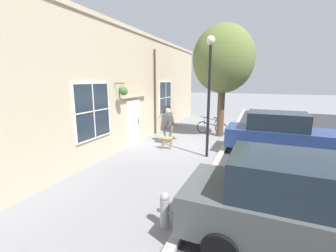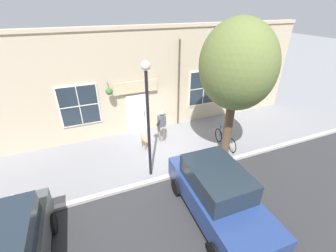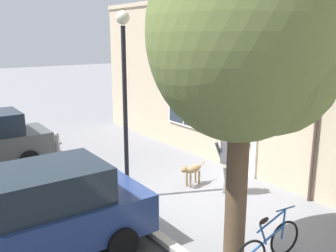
# 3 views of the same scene
# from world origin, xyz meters

# --- Properties ---
(ground_plane) EXTENTS (90.00, 90.00, 0.00)m
(ground_plane) POSITION_xyz_m (0.00, 0.00, 0.00)
(ground_plane) COLOR gray
(curb_and_road) EXTENTS (10.10, 28.00, 0.12)m
(curb_and_road) POSITION_xyz_m (5.85, 0.00, 0.02)
(curb_and_road) COLOR #B2ADA3
(curb_and_road) RESTS_ON ground_plane
(storefront_facade) EXTENTS (0.95, 18.00, 5.34)m
(storefront_facade) POSITION_xyz_m (-2.34, -0.02, 2.66)
(storefront_facade) COLOR #C6B293
(storefront_facade) RESTS_ON ground_plane
(pedestrian_walking) EXTENTS (0.56, 0.55, 1.72)m
(pedestrian_walking) POSITION_xyz_m (-0.74, 0.07, 1.04)
(pedestrian_walking) COLOR #6B665B
(pedestrian_walking) RESTS_ON ground_plane
(dog_on_leash) EXTENTS (1.02, 0.33, 0.67)m
(dog_on_leash) POSITION_xyz_m (-0.35, -0.91, 0.45)
(dog_on_leash) COLOR #997A51
(dog_on_leash) RESTS_ON ground_plane
(street_tree_by_curb) EXTENTS (3.18, 2.86, 5.85)m
(street_tree_by_curb) POSITION_xyz_m (1.32, 2.47, 3.94)
(street_tree_by_curb) COLOR brown
(street_tree_by_curb) RESTS_ON ground_plane
(leaning_bicycle) EXTENTS (1.74, 0.21, 1.00)m
(leaning_bicycle) POSITION_xyz_m (0.89, 2.75, 0.38)
(leaning_bicycle) COLOR black
(leaning_bicycle) RESTS_ON ground_plane
(parked_car_nearest_curb) EXTENTS (4.33, 2.00, 1.75)m
(parked_car_nearest_curb) POSITION_xyz_m (4.15, -5.75, 0.88)
(parked_car_nearest_curb) COLOR #474C4C
(parked_car_nearest_curb) RESTS_ON ground_plane
(parked_car_mid_block) EXTENTS (4.33, 2.00, 1.75)m
(parked_car_mid_block) POSITION_xyz_m (4.18, 0.13, 0.88)
(parked_car_mid_block) COLOR navy
(parked_car_mid_block) RESTS_ON ground_plane
(street_lamp) EXTENTS (0.32, 0.32, 4.62)m
(street_lamp) POSITION_xyz_m (1.49, -1.26, 3.04)
(street_lamp) COLOR black
(street_lamp) RESTS_ON ground_plane
(fire_hydrant) EXTENTS (0.34, 0.20, 0.77)m
(fire_hydrant) POSITION_xyz_m (1.63, -5.98, 0.40)
(fire_hydrant) COLOR #99999E
(fire_hydrant) RESTS_ON ground_plane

